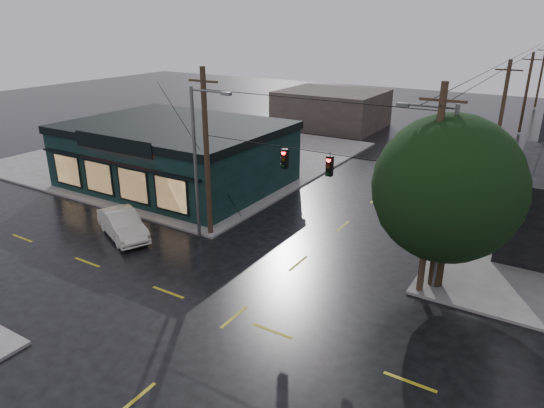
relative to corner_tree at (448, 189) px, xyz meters
The scene contains 15 objects.
ground_plane 11.48m from the corner_tree, 133.15° to the right, with size 160.00×160.00×0.00m, color black.
sidewalk_nw 30.20m from the corner_tree, 155.10° to the left, with size 28.00×28.00×0.15m, color slate.
pizza_shop 22.82m from the corner_tree, 166.02° to the left, with size 16.30×12.34×4.90m.
corner_tree is the anchor object (origin of this frame).
utility_pole_nw 14.50m from the corner_tree, behind, with size 2.00×0.32×10.15m, color black, non-canonical shape.
utility_pole_ne 5.31m from the corner_tree, 117.32° to the right, with size 2.00×0.32×10.15m, color black, non-canonical shape.
utility_pole_far_a 21.19m from the corner_tree, 91.40° to the left, with size 2.00×0.32×9.65m, color black, non-canonical shape.
utility_pole_far_b 40.87m from the corner_tree, 90.71° to the left, with size 2.00×0.32×9.15m, color black, non-canonical shape.
utility_pole_far_c 60.76m from the corner_tree, 90.47° to the left, with size 2.00×0.32×9.15m, color black, non-canonical shape.
span_signal_assembly 6.99m from the corner_tree, behind, with size 13.00×0.48×1.23m.
streetlight_nw 14.84m from the corner_tree, behind, with size 5.40×0.30×9.15m, color slate, non-canonical shape.
streetlight_ne 5.21m from the corner_tree, 90.00° to the right, with size 5.40×0.30×9.15m, color slate, non-canonical shape.
bg_building_west 38.84m from the corner_tree, 122.84° to the left, with size 12.00×10.00×4.40m, color #392F29.
sedan_cream 18.83m from the corner_tree, 167.31° to the right, with size 1.75×5.01×1.65m, color beige.
suv_silver 8.99m from the corner_tree, 114.20° to the left, with size 1.99×4.32×1.20m, color #B4B5A7.
Camera 1 is at (11.19, -14.93, 12.58)m, focal length 32.00 mm.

